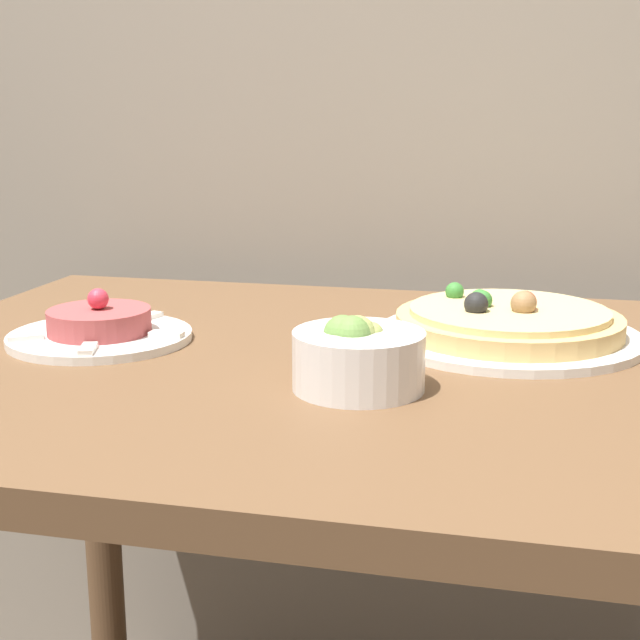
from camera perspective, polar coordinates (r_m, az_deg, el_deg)
The scene contains 4 objects.
dining_table at distance 1.03m, azimuth 0.25°, elevation -9.19°, with size 1.04×0.79×0.79m.
pizza_plate at distance 1.08m, azimuth 11.93°, elevation -0.33°, with size 0.31×0.31×0.06m.
tartare_plate at distance 1.08m, azimuth -13.91°, elevation -0.55°, with size 0.22×0.22×0.06m.
small_bowl at distance 0.87m, azimuth 2.39°, elevation -2.29°, with size 0.13×0.13×0.07m.
Camera 1 is at (0.21, -0.53, 1.06)m, focal length 50.00 mm.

